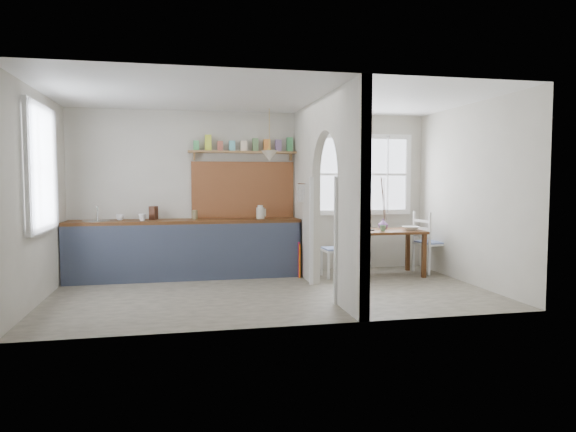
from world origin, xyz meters
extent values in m
cube|color=gray|center=(0.00, 0.00, 0.00)|extent=(5.80, 3.20, 0.01)
cube|color=#B9B3A4|center=(0.00, 0.00, 2.60)|extent=(5.80, 3.20, 0.01)
cube|color=#B9B3A4|center=(0.00, 1.60, 1.30)|extent=(5.80, 0.01, 2.60)
cube|color=#B9B3A4|center=(0.00, -1.60, 1.30)|extent=(5.80, 0.01, 2.60)
cube|color=#B9B3A4|center=(-2.90, 0.00, 1.30)|extent=(0.01, 3.20, 2.60)
cube|color=#B9B3A4|center=(2.90, 0.00, 1.30)|extent=(0.01, 3.20, 2.60)
cube|color=#B9B3A4|center=(0.70, -1.20, 1.30)|extent=(0.12, 0.80, 2.60)
cube|color=#B9B3A4|center=(0.70, 1.00, 1.30)|extent=(0.12, 1.20, 2.60)
cube|color=#B9B3A4|center=(0.70, -0.20, 2.08)|extent=(0.12, 1.20, 1.05)
cube|color=#632F15|center=(-1.13, 1.30, 0.88)|extent=(3.50, 0.60, 0.05)
cube|color=#424654|center=(-1.13, 1.01, 0.42)|extent=(3.50, 0.03, 0.85)
cube|color=#432013|center=(-1.13, 1.35, 0.42)|extent=(3.46, 0.45, 0.85)
cylinder|color=#BCBDBF|center=(-2.43, 1.30, 0.89)|extent=(0.40, 0.40, 0.02)
cube|color=#9A532A|center=(-0.20, 1.58, 1.35)|extent=(1.65, 0.03, 0.90)
cube|color=#9D6942|center=(-0.20, 1.49, 1.95)|extent=(1.75, 0.20, 0.03)
cube|color=#338946|center=(-0.95, 1.49, 2.06)|extent=(0.09, 0.09, 0.18)
cube|color=#B4C622|center=(-0.76, 1.49, 2.06)|extent=(0.09, 0.09, 0.18)
cube|color=#9D4633|center=(-0.58, 1.49, 2.06)|extent=(0.09, 0.09, 0.18)
cube|color=#52A8B1|center=(-0.39, 1.49, 2.06)|extent=(0.09, 0.09, 0.18)
cube|color=beige|center=(-0.20, 1.49, 2.06)|extent=(0.09, 0.09, 0.18)
cube|color=#4B7640|center=(-0.02, 1.49, 2.06)|extent=(0.09, 0.09, 0.18)
cube|color=orange|center=(0.17, 1.49, 2.06)|extent=(0.09, 0.09, 0.18)
cube|color=slate|center=(0.35, 1.49, 2.06)|extent=(0.09, 0.09, 0.18)
cube|color=#338946|center=(0.54, 1.49, 2.06)|extent=(0.09, 0.09, 0.18)
cone|color=#F2EACE|center=(0.15, 1.15, 1.88)|extent=(0.26, 0.26, 0.16)
cylinder|color=#BCBDBF|center=(0.61, 0.90, 1.45)|extent=(0.02, 0.50, 0.02)
imported|color=silver|center=(-1.76, 1.19, 0.95)|extent=(0.14, 0.14, 0.10)
imported|color=white|center=(-2.09, 1.35, 0.95)|extent=(0.14, 0.14, 0.09)
cube|color=#432013|center=(-1.61, 1.40, 1.00)|extent=(0.14, 0.16, 0.21)
cylinder|color=olive|center=(-0.99, 1.35, 0.97)|extent=(0.11, 0.11, 0.14)
cube|color=#B11062|center=(0.58, 0.98, 0.28)|extent=(0.02, 0.03, 0.55)
cube|color=#E7570B|center=(0.58, 0.93, 0.25)|extent=(0.02, 0.03, 0.56)
imported|color=white|center=(2.34, 0.78, 0.75)|extent=(0.31, 0.31, 0.06)
imported|color=#64956A|center=(1.86, 0.74, 0.76)|extent=(0.13, 0.13, 0.09)
cylinder|color=black|center=(1.70, 0.92, 0.72)|extent=(0.24, 0.24, 0.02)
imported|color=#704683|center=(2.00, 1.08, 0.80)|extent=(0.18, 0.18, 0.16)
camera|label=1|loc=(-1.20, -6.68, 1.50)|focal=32.00mm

